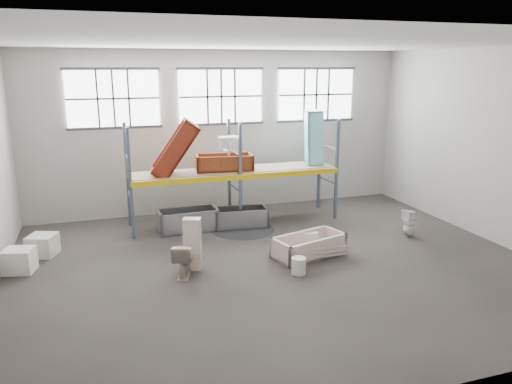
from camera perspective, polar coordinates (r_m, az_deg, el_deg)
name	(u,v)px	position (r m, az deg, el deg)	size (l,w,h in m)	color
floor	(276,267)	(11.67, 2.33, -8.67)	(12.00, 10.00, 0.10)	#463F3B
ceiling	(279,39)	(10.75, 2.62, 17.22)	(12.00, 10.00, 0.10)	silver
wall_back	(221,132)	(15.69, -4.09, 6.96)	(12.00, 0.10, 5.00)	#A8A49B
wall_front	(417,230)	(6.59, 18.16, -4.16)	(12.00, 0.10, 5.00)	#A19D95
wall_right	(496,146)	(14.21, 26.04, 4.77)	(0.10, 10.00, 5.00)	#B7B3AA
window_left	(113,99)	(15.02, -16.17, 10.33)	(2.60, 0.04, 1.60)	white
window_mid	(221,96)	(15.48, -4.06, 10.95)	(2.60, 0.04, 1.60)	white
window_right	(316,95)	(16.56, 6.94, 11.10)	(2.60, 0.04, 1.60)	white
rack_upright_la	(131,185)	(13.31, -14.30, 0.84)	(0.08, 0.08, 3.00)	slate
rack_upright_lb	(127,175)	(14.48, -14.66, 1.89)	(0.08, 0.08, 3.00)	slate
rack_upright_ma	(240,177)	(13.82, -1.82, 1.77)	(0.08, 0.08, 3.00)	slate
rack_upright_mb	(229,169)	(14.95, -3.12, 2.72)	(0.08, 0.08, 3.00)	slate
rack_upright_ra	(337,170)	(14.93, 9.31, 2.53)	(0.08, 0.08, 3.00)	slate
rack_upright_rb	(319,163)	(15.98, 7.34, 3.38)	(0.08, 0.08, 3.00)	slate
rack_beam_front	(240,177)	(13.82, -1.82, 1.77)	(6.00, 0.10, 0.14)	yellow
rack_beam_back	(229,169)	(14.95, -3.12, 2.72)	(6.00, 0.10, 0.14)	yellow
shelf_deck	(235,170)	(14.37, -2.50, 2.58)	(5.90, 1.10, 0.03)	gray
wet_patch	(243,230)	(14.04, -1.54, -4.38)	(1.80, 1.80, 0.00)	black
bathtub_beige	(309,246)	(12.15, 6.11, -6.21)	(1.77, 0.83, 0.52)	beige
cistern_spare	(310,239)	(12.53, 6.28, -5.46)	(0.38, 0.18, 0.37)	beige
sink_in_tub	(286,247)	(12.34, 3.50, -6.32)	(0.42, 0.42, 0.14)	beige
toilet_beige	(184,259)	(11.08, -8.37, -7.67)	(0.43, 0.75, 0.77)	beige
cistern_tall	(192,244)	(11.30, -7.35, -5.98)	(0.39, 0.25, 1.21)	beige
toilet_white	(410,223)	(14.02, 17.34, -3.45)	(0.34, 0.35, 0.76)	white
steel_tub_left	(188,220)	(14.05, -7.87, -3.21)	(1.66, 0.77, 0.61)	#ABADB2
steel_tub_right	(241,217)	(14.24, -1.80, -2.94)	(1.51, 0.71, 0.55)	#93959B
rust_tub_flat	(224,162)	(14.23, -3.69, 3.43)	(1.62, 0.76, 0.46)	#954821
rust_tub_tilted	(175,149)	(13.74, -9.31, 4.89)	(1.73, 0.81, 0.49)	maroon
sink_on_shelf	(229,154)	(14.02, -3.16, 4.41)	(0.62, 0.47, 0.55)	white
blue_tub_upright	(314,138)	(15.16, 6.67, 6.24)	(1.65, 0.77, 0.46)	#88D3EC
bucket	(299,266)	(11.16, 4.95, -8.48)	(0.32, 0.32, 0.38)	silver
carton_near	(19,260)	(12.39, -25.68, -7.14)	(0.63, 0.54, 0.54)	white
carton_far	(43,245)	(13.22, -23.43, -5.65)	(0.62, 0.62, 0.51)	silver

